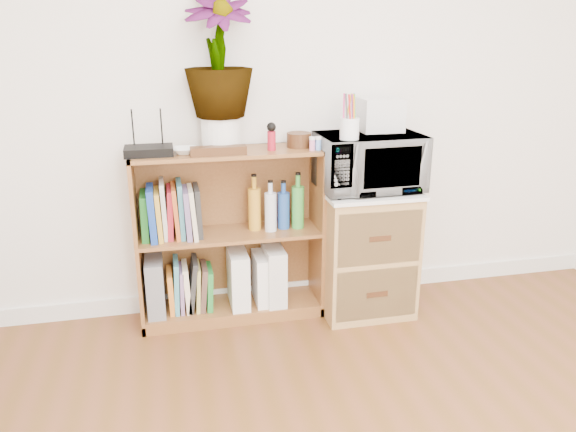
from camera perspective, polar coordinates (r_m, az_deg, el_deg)
name	(u,v)px	position (r m, az deg, el deg)	size (l,w,h in m)	color
skirting_board	(287,290)	(3.42, -0.09, -7.48)	(4.00, 0.02, 0.10)	white
bookshelf	(230,236)	(3.08, -5.90, -2.07)	(1.00, 0.30, 0.95)	brown
wicker_unit	(364,251)	(3.22, 7.73, -3.57)	(0.50, 0.45, 0.70)	#9E7542
microwave	(369,162)	(3.05, 8.22, 5.44)	(0.54, 0.37, 0.30)	silver
pen_cup	(350,129)	(2.86, 6.27, 8.82)	(0.10, 0.10, 0.11)	white
small_appliance	(380,115)	(3.12, 9.33, 10.13)	(0.22, 0.19, 0.18)	silver
router	(149,151)	(2.90, -13.96, 6.45)	(0.24, 0.16, 0.04)	black
white_bowl	(185,151)	(2.89, -10.44, 6.54)	(0.13, 0.13, 0.03)	silver
plant_pot	(221,134)	(2.94, -6.80, 8.30)	(0.20, 0.20, 0.17)	white
potted_plant	(218,56)	(2.90, -7.10, 15.86)	(0.34, 0.34, 0.60)	#2F6A2A
trinket_box	(218,151)	(2.84, -7.08, 6.59)	(0.28, 0.07, 0.04)	#351F0E
kokeshi_doll	(272,141)	(2.93, -1.69, 7.65)	(0.04, 0.04, 0.10)	#AA1429
wooden_bowl	(299,140)	(3.01, 1.12, 7.74)	(0.13, 0.13, 0.08)	#3C2010
paint_jars	(318,144)	(2.94, 3.09, 7.29)	(0.12, 0.04, 0.06)	pink
file_box	(155,285)	(3.16, -13.33, -6.84)	(0.09, 0.25, 0.31)	slate
magazine_holder_left	(238,278)	(3.17, -5.09, -6.26)	(0.10, 0.25, 0.32)	white
magazine_holder_mid	(262,278)	(3.19, -2.64, -6.33)	(0.09, 0.23, 0.28)	white
magazine_holder_right	(274,274)	(3.19, -1.45, -5.88)	(0.10, 0.26, 0.33)	silver
cookbooks	(171,212)	(3.01, -11.80, 0.38)	(0.31, 0.20, 0.30)	#1C6920
liquor_bottles	(276,204)	(3.06, -1.18, 1.24)	(0.31, 0.07, 0.30)	gold
lower_books	(190,286)	(3.17, -9.94, -7.06)	(0.25, 0.19, 0.29)	orange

